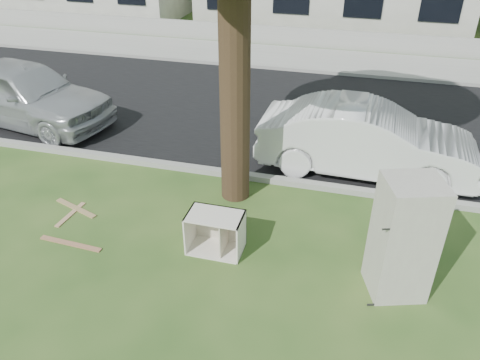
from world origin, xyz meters
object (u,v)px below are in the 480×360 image
(fridge, at_px, (404,239))
(car_center, at_px, (367,139))
(cabinet, at_px, (215,233))
(car_left, at_px, (24,93))

(fridge, distance_m, car_center, 3.51)
(fridge, xyz_separation_m, cabinet, (-2.82, 0.16, -0.58))
(cabinet, relative_size, car_center, 0.20)
(car_center, bearing_deg, cabinet, 147.39)
(car_left, bearing_deg, fridge, -102.97)
(cabinet, distance_m, car_left, 7.14)
(cabinet, height_order, car_center, car_center)
(fridge, height_order, car_center, fridge)
(fridge, distance_m, cabinet, 2.88)
(car_center, bearing_deg, fridge, -168.84)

